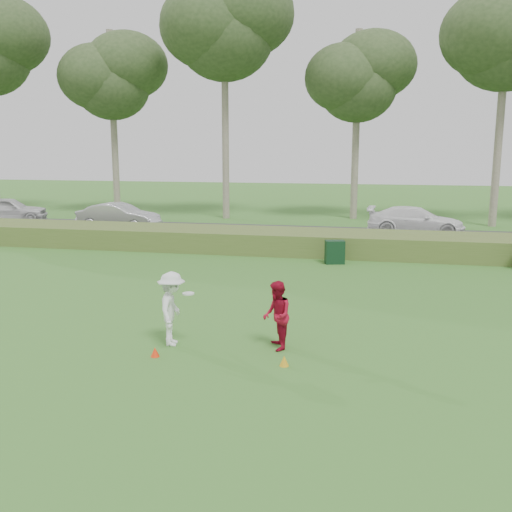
% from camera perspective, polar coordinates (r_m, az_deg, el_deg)
% --- Properties ---
extents(ground, '(120.00, 120.00, 0.00)m').
position_cam_1_polar(ground, '(13.49, -3.58, -8.57)').
color(ground, '#2E6A23').
rests_on(ground, ground).
extents(reed_strip, '(80.00, 3.00, 0.90)m').
position_cam_1_polar(reed_strip, '(24.82, 3.85, 1.46)').
color(reed_strip, '#496227').
rests_on(reed_strip, ground).
extents(park_road, '(80.00, 6.00, 0.06)m').
position_cam_1_polar(park_road, '(29.78, 5.22, 2.18)').
color(park_road, '#2D2D2D').
rests_on(park_road, ground).
extents(tree_2, '(6.50, 6.50, 12.00)m').
position_cam_1_polar(tree_2, '(40.48, -14.24, 16.87)').
color(tree_2, gray).
rests_on(tree_2, ground).
extents(tree_3, '(7.80, 7.80, 15.50)m').
position_cam_1_polar(tree_3, '(37.18, -3.18, 21.84)').
color(tree_3, gray).
rests_on(tree_3, ground).
extents(tree_4, '(6.24, 6.24, 11.50)m').
position_cam_1_polar(tree_4, '(37.01, 10.13, 17.04)').
color(tree_4, gray).
rests_on(tree_4, ground).
extents(tree_5, '(7.28, 7.28, 14.00)m').
position_cam_1_polar(tree_5, '(35.86, 23.79, 19.56)').
color(tree_5, gray).
rests_on(tree_5, ground).
extents(player_white, '(0.94, 1.19, 1.71)m').
position_cam_1_polar(player_white, '(13.18, -8.40, -5.24)').
color(player_white, white).
rests_on(player_white, ground).
extents(player_red, '(0.80, 0.90, 1.56)m').
position_cam_1_polar(player_red, '(12.79, 2.10, -5.98)').
color(player_red, maroon).
rests_on(player_red, ground).
extents(cone_orange, '(0.19, 0.19, 0.21)m').
position_cam_1_polar(cone_orange, '(12.72, -10.07, -9.43)').
color(cone_orange, '#FF330D').
rests_on(cone_orange, ground).
extents(cone_yellow, '(0.20, 0.20, 0.22)m').
position_cam_1_polar(cone_yellow, '(12.04, 2.83, -10.43)').
color(cone_yellow, gold).
rests_on(cone_yellow, ground).
extents(utility_cabinet, '(0.82, 0.63, 0.91)m').
position_cam_1_polar(utility_cabinet, '(22.43, 7.88, 0.39)').
color(utility_cabinet, black).
rests_on(utility_cabinet, ground).
extents(car_left, '(4.85, 3.38, 1.53)m').
position_cam_1_polar(car_left, '(37.11, -23.61, 4.27)').
color(car_left, silver).
rests_on(car_left, park_road).
extents(car_mid, '(4.51, 1.77, 1.46)m').
position_cam_1_polar(car_mid, '(31.65, -13.56, 3.83)').
color(car_mid, '#BCBBC0').
rests_on(car_mid, park_road).
extents(car_right, '(4.99, 2.28, 1.42)m').
position_cam_1_polar(car_right, '(30.48, 15.67, 3.43)').
color(car_right, white).
rests_on(car_right, park_road).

